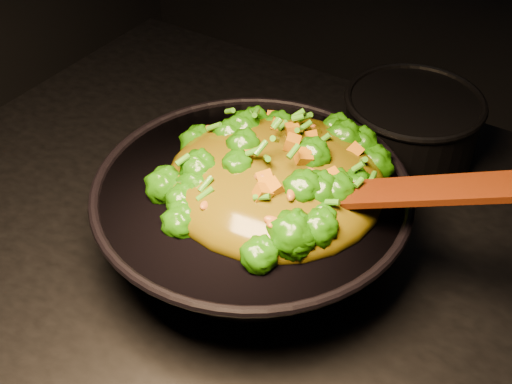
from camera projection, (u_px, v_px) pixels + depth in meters
The scene contains 4 objects.
wok at pixel (252, 219), 0.87m from camera, with size 0.40×0.40×0.11m, color black, non-canonical shape.
stir_fry at pixel (276, 155), 0.80m from camera, with size 0.29×0.29×0.10m, color #1E5F06, non-canonical shape.
spatula at pixel (386, 193), 0.74m from camera, with size 0.32×0.05×0.01m, color #371405.
back_pot at pixel (410, 129), 1.02m from camera, with size 0.21×0.21×0.12m, color black.
Camera 1 is at (0.33, -0.56, 1.56)m, focal length 45.00 mm.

